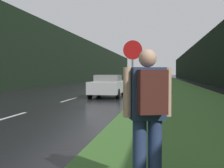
% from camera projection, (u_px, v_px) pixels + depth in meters
% --- Properties ---
extents(grass_verge, '(6.00, 240.00, 0.02)m').
position_uv_depth(grass_verge, '(171.00, 84.00, 39.71)').
color(grass_verge, '#386028').
rests_on(grass_verge, ground_plane).
extents(lane_stripe_b, '(0.12, 3.00, 0.01)m').
position_uv_depth(lane_stripe_b, '(5.00, 118.00, 9.56)').
color(lane_stripe_b, silver).
rests_on(lane_stripe_b, ground_plane).
extents(lane_stripe_c, '(0.12, 3.00, 0.01)m').
position_uv_depth(lane_stripe_c, '(70.00, 100.00, 16.46)').
color(lane_stripe_c, silver).
rests_on(lane_stripe_c, ground_plane).
extents(lane_stripe_d, '(0.12, 3.00, 0.01)m').
position_uv_depth(lane_stripe_d, '(96.00, 92.00, 23.35)').
color(lane_stripe_d, silver).
rests_on(lane_stripe_d, ground_plane).
extents(lane_stripe_e, '(0.12, 3.00, 0.01)m').
position_uv_depth(lane_stripe_e, '(111.00, 88.00, 30.25)').
color(lane_stripe_e, silver).
rests_on(lane_stripe_e, ground_plane).
extents(lane_stripe_f, '(0.12, 3.00, 0.01)m').
position_uv_depth(lane_stripe_f, '(120.00, 85.00, 37.14)').
color(lane_stripe_f, silver).
rests_on(lane_stripe_f, ground_plane).
extents(treeline_far_side, '(2.00, 140.00, 8.04)m').
position_uv_depth(treeline_far_side, '(79.00, 60.00, 52.18)').
color(treeline_far_side, black).
rests_on(treeline_far_side, ground_plane).
extents(treeline_near_side, '(2.00, 140.00, 7.15)m').
position_uv_depth(treeline_near_side, '(204.00, 62.00, 48.41)').
color(treeline_near_side, black).
rests_on(treeline_near_side, ground_plane).
extents(stop_sign, '(0.69, 0.07, 2.73)m').
position_uv_depth(stop_sign, '(133.00, 69.00, 10.11)').
color(stop_sign, slate).
rests_on(stop_sign, ground_plane).
extents(hitchhiker_with_backpack, '(0.61, 0.53, 1.85)m').
position_uv_depth(hitchhiker_with_backpack, '(148.00, 111.00, 3.60)').
color(hitchhiker_with_backpack, navy).
rests_on(hitchhiker_with_backpack, ground_plane).
extents(car_passing_near, '(1.94, 4.06, 1.44)m').
position_uv_depth(car_passing_near, '(108.00, 86.00, 18.29)').
color(car_passing_near, '#BCBCBC').
rests_on(car_passing_near, ground_plane).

